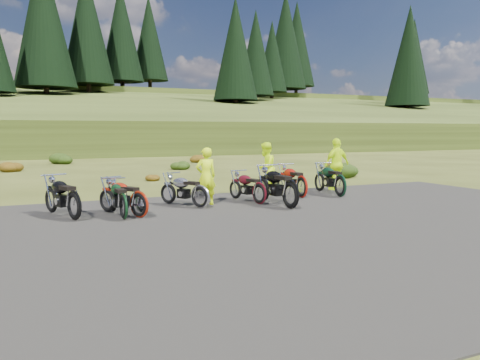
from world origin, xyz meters
name	(u,v)px	position (x,y,z in m)	size (l,w,h in m)	color
ground	(248,214)	(0.00, 0.00, 0.00)	(300.00, 300.00, 0.00)	#363E14
gravel_pad	(285,229)	(0.00, -2.00, 0.00)	(20.00, 12.00, 0.04)	black
hill_slope	(77,148)	(0.00, 50.00, 0.00)	(300.00, 46.00, 3.00)	#313E14
hill_plateau	(54,140)	(0.00, 110.00, 0.00)	(300.00, 90.00, 9.17)	#313E14
conifer_22	(43,17)	(-3.00, 56.00, 16.77)	(7.92, 7.92, 20.00)	black
conifer_23	(87,25)	(3.00, 62.00, 17.47)	(7.48, 7.48, 19.00)	black
conifer_24	(121,32)	(9.00, 68.00, 18.16)	(7.04, 7.04, 18.00)	black
conifer_25	(149,38)	(15.00, 74.00, 18.66)	(6.60, 6.60, 17.00)	black
conifer_26	(236,49)	(21.00, 49.00, 13.37)	(6.16, 6.16, 16.00)	black
conifer_27	(256,53)	(27.00, 55.00, 14.06)	(5.72, 5.72, 15.00)	black
conifer_28	(272,56)	(33.00, 61.00, 14.76)	(5.28, 5.28, 14.00)	black
conifer_29	(285,40)	(39.00, 67.00, 18.97)	(7.92, 7.92, 20.00)	black
conifer_30	(297,44)	(45.00, 73.00, 19.66)	(7.48, 7.48, 19.00)	black
conifer_31	(409,56)	(51.00, 48.00, 14.18)	(7.04, 7.04, 18.00)	black
conifer_32	(410,59)	(57.00, 54.00, 14.87)	(6.60, 6.60, 17.00)	black
conifer_33	(411,61)	(63.00, 60.00, 15.56)	(6.16, 6.16, 16.00)	black
conifer_34	(412,64)	(69.00, 66.00, 16.26)	(5.72, 5.72, 15.00)	black
conifer_35	(412,65)	(75.00, 72.00, 16.95)	(5.28, 5.28, 14.00)	black
conifer_36	(413,56)	(81.00, 78.00, 20.16)	(7.92, 7.92, 20.00)	black
shrub_2	(11,165)	(-6.20, 16.60, 0.38)	(1.30, 1.30, 0.77)	#66350C
shrub_3	(62,157)	(-3.30, 21.90, 0.46)	(1.56, 1.56, 0.92)	#1E380E
shrub_4	(151,176)	(-0.40, 9.20, 0.23)	(0.77, 0.77, 0.45)	#66350C
shrub_5	(180,164)	(2.50, 14.50, 0.31)	(1.03, 1.03, 0.61)	#1E380E
shrub_6	(198,157)	(5.40, 19.80, 0.38)	(1.30, 1.30, 0.77)	#66350C
shrub_7	(343,168)	(8.30, 7.10, 0.46)	(1.56, 1.56, 0.92)	#1E380E
shrub_8	(329,164)	(11.20, 12.40, 0.23)	(0.77, 0.77, 0.45)	#66350C
motorcycle_0	(75,221)	(-4.27, 0.86, 0.00)	(2.06, 0.69, 1.08)	black
motorcycle_1	(139,219)	(-2.76, 0.54, 0.00)	(1.91, 0.64, 1.00)	maroon
motorcycle_2	(124,221)	(-3.16, 0.44, 0.00)	(1.85, 0.62, 0.97)	black
motorcycle_3	(200,209)	(-0.88, 1.27, 0.00)	(1.88, 0.63, 0.98)	#A1A1A5
motorcycle_4	(259,205)	(0.97, 1.26, 0.00)	(1.85, 0.62, 0.97)	#4E0D16
motorcycle_5	(290,210)	(1.40, 0.18, 0.00)	(2.27, 0.76, 1.19)	black
motorcycle_6	(301,199)	(2.82, 1.89, 0.00)	(2.04, 0.68, 1.07)	#9E140B
motorcycle_7	(340,198)	(4.09, 1.55, 0.00)	(2.08, 0.69, 1.09)	black
person_middle	(206,177)	(-0.53, 1.77, 0.85)	(0.62, 0.40, 1.69)	#CBF10C
person_right_a	(266,169)	(2.25, 3.36, 0.89)	(0.86, 0.67, 1.78)	#CBF10C
person_right_b	(337,165)	(5.09, 3.15, 0.95)	(1.11, 0.46, 1.90)	#CBF10C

